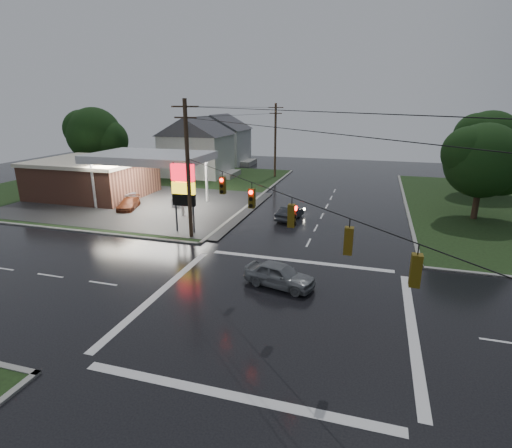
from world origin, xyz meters
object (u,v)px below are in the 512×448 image
(house_near, at_px, (197,146))
(car_north, at_px, (290,213))
(tree_nw_behind, at_px, (95,135))
(house_far, at_px, (220,139))
(utility_pole_nw, at_px, (188,169))
(gas_station, at_px, (101,176))
(pylon_sign, at_px, (183,187))
(utility_pole_n, at_px, (275,139))
(tree_ne_near, at_px, (485,161))
(car_crossing, at_px, (280,275))
(car_pump, at_px, (129,204))
(tree_ne_far, at_px, (490,142))

(house_near, distance_m, car_north, 26.57)
(tree_nw_behind, bearing_deg, house_far, 56.56)
(utility_pole_nw, bearing_deg, gas_station, 147.77)
(gas_station, bearing_deg, pylon_sign, -31.22)
(utility_pole_n, relative_size, tree_ne_near, 1.17)
(tree_nw_behind, relative_size, car_crossing, 2.28)
(gas_station, height_order, car_pump, gas_station)
(utility_pole_n, height_order, tree_ne_far, utility_pole_n)
(tree_nw_behind, height_order, car_crossing, tree_nw_behind)
(pylon_sign, height_order, tree_ne_far, tree_ne_far)
(pylon_sign, relative_size, utility_pole_n, 0.57)
(tree_ne_far, distance_m, car_pump, 41.39)
(utility_pole_n, distance_m, house_near, 11.67)
(house_far, bearing_deg, utility_pole_nw, -72.08)
(gas_station, height_order, house_near, house_near)
(pylon_sign, bearing_deg, tree_nw_behind, 140.13)
(car_north, bearing_deg, utility_pole_n, -59.26)
(gas_station, xyz_separation_m, car_north, (22.86, -2.76, -1.91))
(tree_ne_near, distance_m, car_north, 18.37)
(house_near, distance_m, tree_ne_far, 38.19)
(utility_pole_nw, xyz_separation_m, tree_ne_far, (26.65, 24.49, 0.46))
(car_north, bearing_deg, tree_ne_far, -126.37)
(house_far, bearing_deg, tree_nw_behind, -123.44)
(car_crossing, bearing_deg, utility_pole_nw, 67.26)
(tree_nw_behind, xyz_separation_m, car_pump, (14.23, -14.17, -5.59))
(house_far, height_order, tree_ne_far, tree_ne_far)
(pylon_sign, distance_m, house_near, 27.56)
(tree_ne_far, bearing_deg, tree_ne_near, -104.07)
(car_north, height_order, car_crossing, car_crossing)
(car_crossing, distance_m, car_pump, 23.22)
(utility_pole_n, distance_m, tree_ne_far, 26.96)
(pylon_sign, bearing_deg, utility_pole_n, 87.92)
(tree_nw_behind, relative_size, car_pump, 2.47)
(pylon_sign, relative_size, car_crossing, 1.37)
(utility_pole_n, xyz_separation_m, car_crossing, (9.08, -35.25, -4.72))
(gas_station, distance_m, car_north, 23.10)
(utility_pole_n, height_order, house_near, utility_pole_n)
(pylon_sign, distance_m, car_pump, 11.09)
(utility_pole_nw, distance_m, utility_pole_n, 28.50)
(tree_ne_near, height_order, car_pump, tree_ne_near)
(utility_pole_nw, height_order, house_far, utility_pole_nw)
(utility_pole_n, height_order, car_pump, utility_pole_n)
(car_crossing, bearing_deg, house_far, 39.32)
(gas_station, distance_m, utility_pole_n, 24.60)
(gas_station, bearing_deg, tree_ne_far, 18.46)
(pylon_sign, relative_size, utility_pole_nw, 0.55)
(pylon_sign, distance_m, utility_pole_n, 27.56)
(gas_station, bearing_deg, utility_pole_n, 48.53)
(house_far, distance_m, tree_ne_far, 41.57)
(pylon_sign, xyz_separation_m, house_far, (-11.45, 37.50, 0.39))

